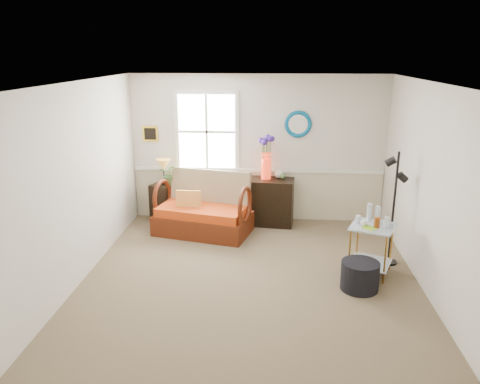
# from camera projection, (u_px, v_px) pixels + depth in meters

# --- Properties ---
(floor) EXTENTS (4.50, 5.00, 0.01)m
(floor) POSITION_uv_depth(u_px,v_px,m) (250.00, 281.00, 6.29)
(floor) COLOR brown
(floor) RESTS_ON ground
(ceiling) EXTENTS (4.50, 5.00, 0.01)m
(ceiling) POSITION_uv_depth(u_px,v_px,m) (251.00, 83.00, 5.54)
(ceiling) COLOR white
(ceiling) RESTS_ON walls
(walls) EXTENTS (4.51, 5.01, 2.60)m
(walls) POSITION_uv_depth(u_px,v_px,m) (250.00, 188.00, 5.92)
(walls) COLOR beige
(walls) RESTS_ON floor
(wainscot) EXTENTS (4.46, 0.02, 0.90)m
(wainscot) POSITION_uv_depth(u_px,v_px,m) (257.00, 195.00, 8.53)
(wainscot) COLOR #C5B795
(wainscot) RESTS_ON walls
(chair_rail) EXTENTS (4.46, 0.04, 0.06)m
(chair_rail) POSITION_uv_depth(u_px,v_px,m) (257.00, 170.00, 8.39)
(chair_rail) COLOR white
(chair_rail) RESTS_ON walls
(window) EXTENTS (1.14, 0.06, 1.44)m
(window) POSITION_uv_depth(u_px,v_px,m) (207.00, 132.00, 8.25)
(window) COLOR white
(window) RESTS_ON walls
(picture) EXTENTS (0.28, 0.03, 0.28)m
(picture) POSITION_uv_depth(u_px,v_px,m) (150.00, 134.00, 8.35)
(picture) COLOR gold
(picture) RESTS_ON walls
(mirror) EXTENTS (0.47, 0.07, 0.47)m
(mirror) POSITION_uv_depth(u_px,v_px,m) (298.00, 124.00, 8.11)
(mirror) COLOR #006D9B
(mirror) RESTS_ON walls
(loveseat) EXTENTS (1.72, 1.22, 1.01)m
(loveseat) POSITION_uv_depth(u_px,v_px,m) (203.00, 204.00, 7.82)
(loveseat) COLOR #4E1D0C
(loveseat) RESTS_ON floor
(throw_pillow) EXTENTS (0.41, 0.11, 0.41)m
(throw_pillow) POSITION_uv_depth(u_px,v_px,m) (189.00, 203.00, 7.82)
(throw_pillow) COLOR orange
(throw_pillow) RESTS_ON loveseat
(lamp_stand) EXTENTS (0.49, 0.49, 0.68)m
(lamp_stand) POSITION_uv_depth(u_px,v_px,m) (164.00, 202.00, 8.47)
(lamp_stand) COLOR black
(lamp_stand) RESTS_ON floor
(table_lamp) EXTENTS (0.27, 0.27, 0.47)m
(table_lamp) POSITION_uv_depth(u_px,v_px,m) (164.00, 172.00, 8.29)
(table_lamp) COLOR gold
(table_lamp) RESTS_ON lamp_stand
(potted_plant) EXTENTS (0.45, 0.47, 0.30)m
(potted_plant) POSITION_uv_depth(u_px,v_px,m) (170.00, 177.00, 8.29)
(potted_plant) COLOR #4A733B
(potted_plant) RESTS_ON lamp_stand
(cabinet) EXTENTS (0.81, 0.57, 0.82)m
(cabinet) POSITION_uv_depth(u_px,v_px,m) (271.00, 202.00, 8.26)
(cabinet) COLOR black
(cabinet) RESTS_ON floor
(flower_vase) EXTENTS (0.27, 0.27, 0.75)m
(flower_vase) POSITION_uv_depth(u_px,v_px,m) (266.00, 157.00, 8.10)
(flower_vase) COLOR #F53417
(flower_vase) RESTS_ON cabinet
(side_table) EXTENTS (0.72, 0.72, 0.70)m
(side_table) POSITION_uv_depth(u_px,v_px,m) (371.00, 250.00, 6.41)
(side_table) COLOR #AC7527
(side_table) RESTS_ON floor
(tabletop_items) EXTENTS (0.58, 0.58, 0.25)m
(tabletop_items) POSITION_uv_depth(u_px,v_px,m) (373.00, 216.00, 6.31)
(tabletop_items) COLOR silver
(tabletop_items) RESTS_ON side_table
(floor_lamp) EXTENTS (0.30, 0.30, 1.65)m
(floor_lamp) POSITION_uv_depth(u_px,v_px,m) (393.00, 209.00, 6.59)
(floor_lamp) COLOR black
(floor_lamp) RESTS_ON floor
(ottoman) EXTENTS (0.50, 0.50, 0.38)m
(ottoman) POSITION_uv_depth(u_px,v_px,m) (360.00, 276.00, 6.02)
(ottoman) COLOR black
(ottoman) RESTS_ON floor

